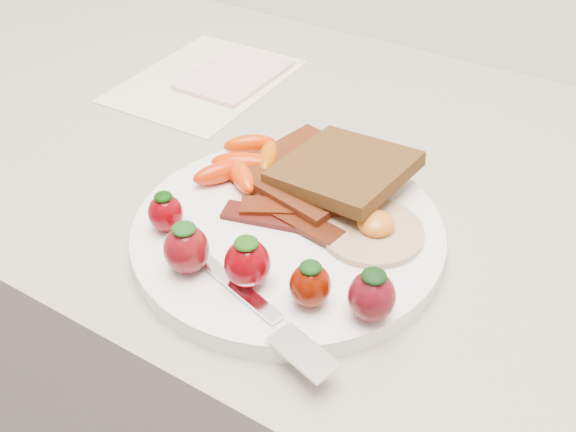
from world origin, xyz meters
The scene contains 11 objects.
counter centered at (0.00, 1.70, 0.45)m, with size 2.00×0.60×0.90m, color gray.
plate centered at (-0.02, 1.57, 0.91)m, with size 0.27×0.27×0.02m, color white.
toast_lower centered at (-0.04, 1.64, 0.93)m, with size 0.11×0.11×0.01m, color #33160A.
toast_upper centered at (-0.01, 1.64, 0.94)m, with size 0.11×0.11×0.01m, color black.
fried_egg centered at (0.05, 1.59, 0.92)m, with size 0.09×0.09×0.02m.
bacon_strips centered at (-0.03, 1.57, 0.92)m, with size 0.11×0.07×0.01m.
baby_carrots centered at (-0.10, 1.61, 0.93)m, with size 0.08×0.11×0.02m.
strawberries centered at (-0.01, 1.49, 0.94)m, with size 0.22×0.07×0.04m.
fork centered at (0.01, 1.47, 0.92)m, with size 0.18×0.07×0.00m.
paper_sheet centered at (-0.27, 1.77, 0.90)m, with size 0.17×0.22×0.00m, color white.
notepad centered at (-0.24, 1.80, 0.91)m, with size 0.09×0.14×0.01m, color beige.
Camera 1 is at (0.20, 1.20, 1.27)m, focal length 40.00 mm.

